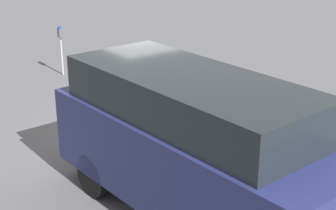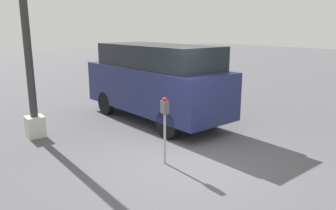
% 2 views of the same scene
% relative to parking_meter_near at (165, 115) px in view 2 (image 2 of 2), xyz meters
% --- Properties ---
extents(ground_plane, '(80.00, 80.00, 0.00)m').
position_rel_parking_meter_near_xyz_m(ground_plane, '(-0.25, -0.42, -1.06)').
color(ground_plane, '#4C4C51').
extents(parking_meter_near, '(0.22, 0.14, 1.43)m').
position_rel_parking_meter_near_xyz_m(parking_meter_near, '(0.00, 0.00, 0.00)').
color(parking_meter_near, '#9E9EA3').
rests_on(parking_meter_near, ground).
extents(lamp_post, '(0.44, 0.44, 6.02)m').
position_rel_parking_meter_near_xyz_m(lamp_post, '(3.44, 1.68, 1.17)').
color(lamp_post, beige).
rests_on(lamp_post, ground).
extents(parked_van, '(5.20, 2.09, 2.32)m').
position_rel_parking_meter_near_xyz_m(parked_van, '(2.86, -1.75, 0.20)').
color(parked_van, navy).
rests_on(parked_van, ground).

